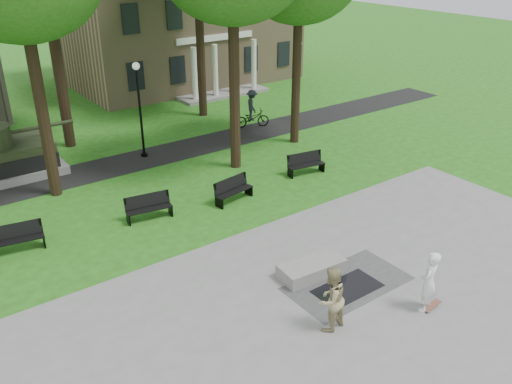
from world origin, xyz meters
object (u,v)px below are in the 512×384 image
(cyclist, at_px, (252,112))
(friend_watching, at_px, (331,299))
(park_bench_0, at_px, (16,237))
(concrete_block, at_px, (312,268))
(skateboarder, at_px, (429,282))

(cyclist, bearing_deg, friend_watching, 173.66)
(cyclist, height_order, park_bench_0, cyclist)
(concrete_block, distance_m, park_bench_0, 10.37)
(skateboarder, height_order, park_bench_0, skateboarder)
(skateboarder, relative_size, park_bench_0, 1.05)
(friend_watching, distance_m, cyclist, 17.95)
(friend_watching, height_order, cyclist, cyclist)
(skateboarder, relative_size, friend_watching, 0.98)
(friend_watching, relative_size, cyclist, 0.90)
(skateboarder, relative_size, cyclist, 0.89)
(concrete_block, xyz_separation_m, skateboarder, (1.52, -3.37, 0.75))
(skateboarder, xyz_separation_m, park_bench_0, (-8.90, 10.65, -0.47))
(concrete_block, bearing_deg, skateboarder, -65.72)
(friend_watching, xyz_separation_m, cyclist, (8.63, 15.74, -0.12))
(friend_watching, xyz_separation_m, park_bench_0, (-6.00, 9.59, -0.49))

